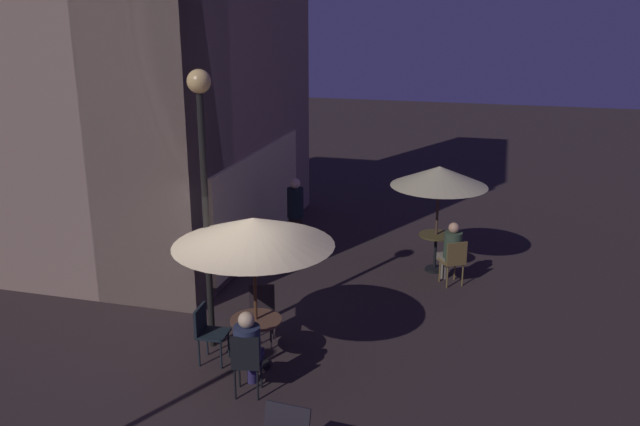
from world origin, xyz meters
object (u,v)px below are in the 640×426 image
patron_standing_2 (296,219)px  patio_umbrella_0 (439,177)px  street_lamp_near_corner (203,154)px  cafe_chair_1 (262,309)px  cafe_chair_2 (207,329)px  patio_umbrella_1 (253,232)px  cafe_chair_3 (246,359)px  cafe_chair_0 (454,259)px  cafe_table_1 (256,331)px  patron_seated_0 (451,249)px  patron_seated_1 (248,346)px  cafe_table_0 (436,245)px

patron_standing_2 → patio_umbrella_0: bearing=75.2°
street_lamp_near_corner → patron_standing_2: bearing=-2.4°
patio_umbrella_0 → cafe_chair_1: size_ratio=2.29×
cafe_chair_2 → patio_umbrella_1: bearing=0.0°
cafe_chair_1 → patron_standing_2: patron_standing_2 is taller
cafe_chair_3 → patio_umbrella_1: bearing=0.0°
patio_umbrella_0 → cafe_chair_1: patio_umbrella_0 is taller
cafe_chair_0 → patron_standing_2: 3.42m
patio_umbrella_1 → cafe_chair_0: patio_umbrella_1 is taller
patio_umbrella_1 → cafe_table_1: bearing=0.0°
cafe_chair_1 → patron_seated_0: (3.25, -2.73, 0.14)m
street_lamp_near_corner → patron_seated_1: size_ratio=3.48×
patron_seated_1 → patio_umbrella_1: bearing=0.0°
patron_seated_0 → patron_standing_2: bearing=51.8°
cafe_chair_2 → patron_seated_0: 5.24m
street_lamp_near_corner → cafe_chair_0: street_lamp_near_corner is taller
cafe_table_1 → cafe_chair_0: bearing=-33.8°
cafe_table_1 → patio_umbrella_0: bearing=-25.3°
cafe_table_0 → cafe_table_1: size_ratio=1.00×
cafe_chair_2 → cafe_chair_3: (-0.77, -0.94, 0.04)m
patio_umbrella_0 → cafe_table_0: bearing=0.0°
street_lamp_near_corner → patron_standing_2: 4.56m
cafe_table_1 → patron_seated_0: size_ratio=0.62×
street_lamp_near_corner → patron_seated_1: bearing=-136.5°
cafe_chair_1 → cafe_table_1: bearing=0.0°
patio_umbrella_0 → cafe_chair_3: patio_umbrella_0 is taller
cafe_chair_2 → cafe_chair_3: 1.21m
patio_umbrella_1 → patron_standing_2: bearing=9.7°
cafe_chair_2 → patron_standing_2: bearing=85.8°
cafe_table_0 → patio_umbrella_1: 5.33m
patron_seated_0 → cafe_table_1: bearing=116.2°
cafe_chair_1 → patron_standing_2: size_ratio=0.53×
cafe_table_1 → patron_standing_2: bearing=9.7°
patron_seated_0 → patron_seated_1: patron_seated_0 is taller
cafe_chair_2 → patron_seated_1: 1.12m
cafe_chair_3 → patron_seated_1: 0.19m
patron_seated_1 → cafe_chair_1: bearing=1.7°
street_lamp_near_corner → cafe_chair_2: size_ratio=4.84×
cafe_table_0 → street_lamp_near_corner: bearing=143.4°
patio_umbrella_1 → patron_seated_0: (4.02, -2.53, -1.43)m
cafe_table_0 → cafe_chair_0: (-0.70, -0.43, -0.00)m
patio_umbrella_0 → patron_seated_0: (-0.58, -0.36, -1.27)m
patio_umbrella_1 → patron_seated_1: 1.60m
patio_umbrella_0 → patron_seated_0: patio_umbrella_0 is taller
cafe_table_1 → cafe_chair_3: (-0.83, -0.16, 0.00)m
cafe_table_0 → patron_seated_1: patron_seated_1 is taller
street_lamp_near_corner → patron_seated_0: 5.54m
cafe_chair_2 → cafe_chair_3: cafe_chair_3 is taller
cafe_table_0 → patio_umbrella_0: bearing=0.0°
cafe_table_0 → patio_umbrella_1: size_ratio=0.33×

